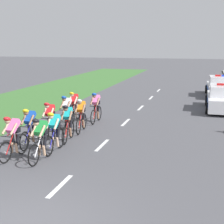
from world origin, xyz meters
TOP-DOWN VIEW (x-y plane):
  - grass_verge at (-8.02, 14.00)m, footprint 7.00×60.00m
  - lane_markings_centre at (0.00, 10.33)m, footprint 0.14×25.60m
  - cyclist_lead at (-2.46, 4.04)m, footprint 0.44×1.72m
  - cyclist_second at (-1.43, 4.04)m, footprint 0.42×1.72m
  - cyclist_third at (-2.56, 5.40)m, footprint 0.42×1.72m
  - cyclist_fourth at (-1.41, 5.07)m, footprint 0.42×1.72m
  - cyclist_fifth at (-2.44, 6.86)m, footprint 0.43×1.72m
  - cyclist_sixth at (-1.48, 6.50)m, footprint 0.46×1.72m
  - cyclist_seventh at (-2.44, 8.67)m, footprint 0.42×1.72m
  - cyclist_eighth at (-1.48, 8.00)m, footprint 0.45×1.72m
  - cyclist_ninth at (-2.58, 9.92)m, footprint 0.42×1.72m
  - cyclist_tenth at (-1.42, 9.94)m, footprint 0.42×1.72m
  - police_car_nearest at (4.80, 14.87)m, footprint 2.05×4.42m
  - police_car_second at (4.80, 20.43)m, footprint 2.16×4.48m

SIDE VIEW (x-z plane):
  - lane_markings_centre at x=0.00m, z-range 0.00..0.01m
  - grass_verge at x=-8.02m, z-range 0.00..0.01m
  - police_car_nearest at x=4.80m, z-range -0.12..1.48m
  - police_car_second at x=4.80m, z-range -0.12..1.48m
  - cyclist_lead at x=-2.46m, z-range 0.00..1.57m
  - cyclist_second at x=-1.43m, z-range 0.00..1.57m
  - cyclist_third at x=-2.56m, z-range 0.00..1.57m
  - cyclist_fourth at x=-1.41m, z-range 0.00..1.57m
  - cyclist_fifth at x=-2.44m, z-range 0.00..1.57m
  - cyclist_sixth at x=-1.48m, z-range 0.00..1.57m
  - cyclist_seventh at x=-2.44m, z-range 0.00..1.57m
  - cyclist_eighth at x=-1.48m, z-range 0.00..1.57m
  - cyclist_ninth at x=-2.58m, z-range 0.00..1.57m
  - cyclist_tenth at x=-1.42m, z-range 0.00..1.57m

